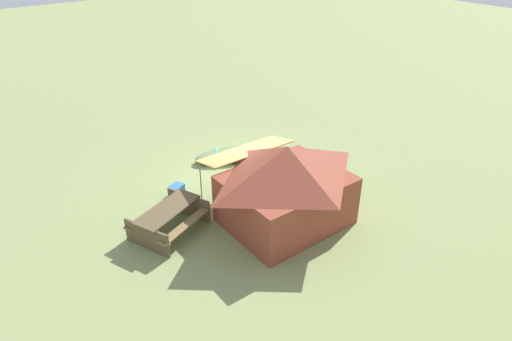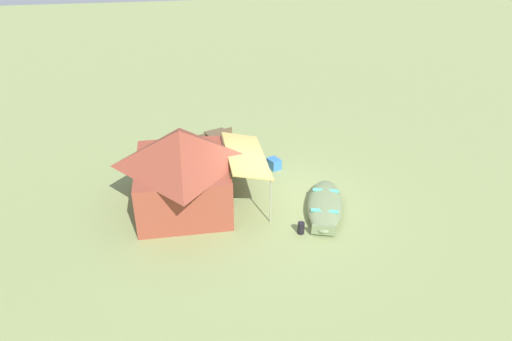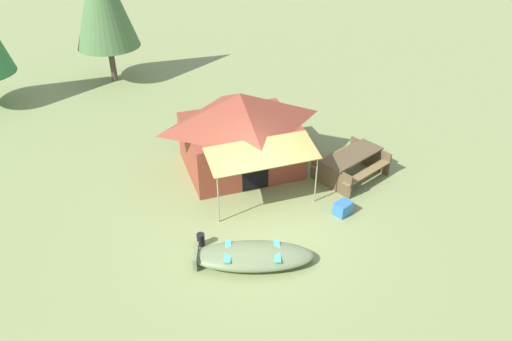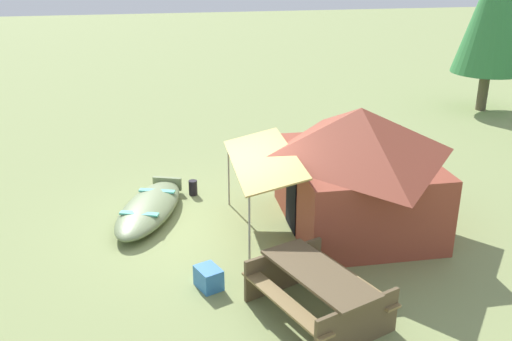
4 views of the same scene
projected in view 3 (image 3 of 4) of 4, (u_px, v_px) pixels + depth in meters
ground_plane at (260, 223)px, 12.55m from camera, size 80.00×80.00×0.00m
beached_rowboat at (252, 256)px, 11.24m from camera, size 3.00×1.90×0.38m
canvas_cabin_tent at (241, 130)px, 14.16m from camera, size 3.51×3.89×2.40m
picnic_table at (351, 162)px, 14.12m from camera, size 2.35×2.07×0.76m
cooler_box at (343, 208)px, 12.79m from camera, size 0.54×0.48×0.36m
fuel_can at (201, 240)px, 11.76m from camera, size 0.24×0.24×0.34m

